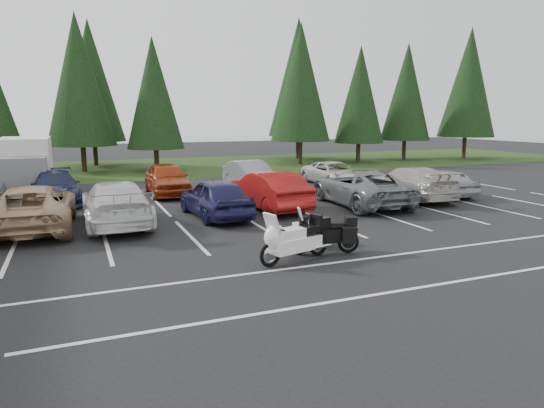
{
  "coord_description": "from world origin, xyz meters",
  "views": [
    {
      "loc": [
        -5.68,
        -14.8,
        4.02
      ],
      "look_at": [
        0.18,
        -0.5,
        1.2
      ],
      "focal_mm": 32.0,
      "sensor_mm": 36.0,
      "label": 1
    }
  ],
  "objects_px": {
    "car_near_3": "(116,203)",
    "car_near_5": "(268,190)",
    "car_far_4": "(334,173)",
    "car_near_4": "(215,198)",
    "touring_motorcycle": "(295,235)",
    "adventure_motorcycle": "(324,230)",
    "car_far_1": "(56,187)",
    "car_near_7": "(410,183)",
    "car_near_6": "(361,187)",
    "car_far_3": "(251,175)",
    "cargo_trailer": "(312,233)",
    "box_truck": "(25,167)",
    "car_far_2": "(167,179)",
    "car_near_8": "(443,182)",
    "car_near_2": "(33,208)"
  },
  "relations": [
    {
      "from": "car_near_3",
      "to": "touring_motorcycle",
      "type": "distance_m",
      "value": 7.92
    },
    {
      "from": "car_near_5",
      "to": "car_far_2",
      "type": "relative_size",
      "value": 1.04
    },
    {
      "from": "touring_motorcycle",
      "to": "car_near_4",
      "type": "bearing_deg",
      "value": 77.97
    },
    {
      "from": "box_truck",
      "to": "car_near_5",
      "type": "relative_size",
      "value": 1.11
    },
    {
      "from": "car_near_6",
      "to": "car_near_8",
      "type": "distance_m",
      "value": 5.46
    },
    {
      "from": "box_truck",
      "to": "car_far_2",
      "type": "distance_m",
      "value": 7.12
    },
    {
      "from": "car_near_3",
      "to": "car_near_7",
      "type": "relative_size",
      "value": 1.04
    },
    {
      "from": "car_near_8",
      "to": "car_far_4",
      "type": "bearing_deg",
      "value": -56.5
    },
    {
      "from": "cargo_trailer",
      "to": "car_near_7",
      "type": "bearing_deg",
      "value": 31.87
    },
    {
      "from": "car_far_2",
      "to": "car_near_8",
      "type": "bearing_deg",
      "value": -21.93
    },
    {
      "from": "car_near_6",
      "to": "car_far_2",
      "type": "distance_m",
      "value": 9.92
    },
    {
      "from": "car_near_6",
      "to": "car_far_4",
      "type": "relative_size",
      "value": 1.23
    },
    {
      "from": "box_truck",
      "to": "car_near_5",
      "type": "height_order",
      "value": "box_truck"
    },
    {
      "from": "car_near_3",
      "to": "car_near_7",
      "type": "bearing_deg",
      "value": -177.53
    },
    {
      "from": "car_far_3",
      "to": "adventure_motorcycle",
      "type": "height_order",
      "value": "car_far_3"
    },
    {
      "from": "car_far_4",
      "to": "car_near_3",
      "type": "bearing_deg",
      "value": -154.37
    },
    {
      "from": "car_far_4",
      "to": "car_far_1",
      "type": "bearing_deg",
      "value": -178.97
    },
    {
      "from": "adventure_motorcycle",
      "to": "car_far_1",
      "type": "bearing_deg",
      "value": 137.5
    },
    {
      "from": "car_near_7",
      "to": "car_far_4",
      "type": "distance_m",
      "value": 5.91
    },
    {
      "from": "car_near_2",
      "to": "car_far_3",
      "type": "distance_m",
      "value": 12.22
    },
    {
      "from": "car_near_7",
      "to": "car_far_4",
      "type": "xyz_separation_m",
      "value": [
        -0.95,
        5.83,
        -0.13
      ]
    },
    {
      "from": "box_truck",
      "to": "car_near_8",
      "type": "bearing_deg",
      "value": -21.94
    },
    {
      "from": "car_far_4",
      "to": "car_near_4",
      "type": "bearing_deg",
      "value": -145.41
    },
    {
      "from": "car_near_6",
      "to": "car_far_4",
      "type": "distance_m",
      "value": 6.74
    },
    {
      "from": "car_far_3",
      "to": "adventure_motorcycle",
      "type": "bearing_deg",
      "value": -104.82
    },
    {
      "from": "car_near_8",
      "to": "car_far_2",
      "type": "xyz_separation_m",
      "value": [
        -13.01,
        5.62,
        0.14
      ]
    },
    {
      "from": "car_near_7",
      "to": "car_far_2",
      "type": "bearing_deg",
      "value": -25.61
    },
    {
      "from": "car_near_5",
      "to": "car_near_6",
      "type": "distance_m",
      "value": 4.31
    },
    {
      "from": "car_near_6",
      "to": "cargo_trailer",
      "type": "xyz_separation_m",
      "value": [
        -5.15,
        -5.27,
        -0.47
      ]
    },
    {
      "from": "car_far_3",
      "to": "cargo_trailer",
      "type": "height_order",
      "value": "car_far_3"
    },
    {
      "from": "car_near_7",
      "to": "cargo_trailer",
      "type": "bearing_deg",
      "value": 37.83
    },
    {
      "from": "car_near_5",
      "to": "car_far_3",
      "type": "height_order",
      "value": "car_near_5"
    },
    {
      "from": "box_truck",
      "to": "car_near_8",
      "type": "distance_m",
      "value": 21.26
    },
    {
      "from": "box_truck",
      "to": "adventure_motorcycle",
      "type": "height_order",
      "value": "box_truck"
    },
    {
      "from": "car_far_1",
      "to": "car_far_2",
      "type": "relative_size",
      "value": 1.05
    },
    {
      "from": "car_near_4",
      "to": "car_far_3",
      "type": "height_order",
      "value": "car_near_4"
    },
    {
      "from": "car_far_1",
      "to": "car_far_3",
      "type": "distance_m",
      "value": 9.93
    },
    {
      "from": "car_far_1",
      "to": "cargo_trailer",
      "type": "height_order",
      "value": "car_far_1"
    },
    {
      "from": "car_near_8",
      "to": "car_near_2",
      "type": "bearing_deg",
      "value": 5.36
    },
    {
      "from": "box_truck",
      "to": "touring_motorcycle",
      "type": "distance_m",
      "value": 17.34
    },
    {
      "from": "car_far_1",
      "to": "car_near_6",
      "type": "bearing_deg",
      "value": -28.75
    },
    {
      "from": "car_near_3",
      "to": "adventure_motorcycle",
      "type": "relative_size",
      "value": 2.44
    },
    {
      "from": "cargo_trailer",
      "to": "adventure_motorcycle",
      "type": "xyz_separation_m",
      "value": [
        -0.17,
        -1.11,
        0.36
      ]
    },
    {
      "from": "car_near_6",
      "to": "car_near_7",
      "type": "bearing_deg",
      "value": -166.75
    },
    {
      "from": "car_near_4",
      "to": "car_far_1",
      "type": "height_order",
      "value": "car_near_4"
    },
    {
      "from": "car_near_4",
      "to": "car_near_7",
      "type": "relative_size",
      "value": 0.85
    },
    {
      "from": "car_near_6",
      "to": "car_far_3",
      "type": "height_order",
      "value": "car_near_6"
    },
    {
      "from": "car_near_3",
      "to": "car_near_5",
      "type": "distance_m",
      "value": 6.43
    },
    {
      "from": "car_far_1",
      "to": "adventure_motorcycle",
      "type": "relative_size",
      "value": 2.17
    },
    {
      "from": "car_near_5",
      "to": "car_near_6",
      "type": "bearing_deg",
      "value": 164.76
    }
  ]
}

